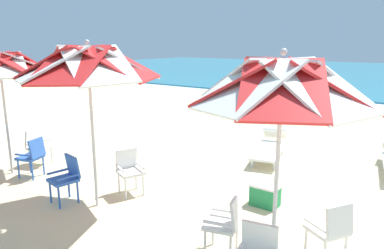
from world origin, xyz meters
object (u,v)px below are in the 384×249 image
Objects in this scene: plastic_chair_2 at (331,228)px; plastic_chair_5 at (33,155)px; beach_umbrella_0 at (282,85)px; plastic_chair_0 at (227,221)px; plastic_chair_6 at (37,144)px; beach_umbrella_2 at (0,65)px; plastic_chair_3 at (66,176)px; plastic_chair_4 at (129,168)px; beach_umbrella_1 at (88,64)px; cooler_box at (265,195)px; sun_lounger_2 at (270,147)px.

plastic_chair_2 is 1.00× the size of plastic_chair_5.
plastic_chair_0 is (-0.71, 0.10, -1.90)m from beach_umbrella_0.
plastic_chair_6 is (-5.54, 0.64, 0.00)m from plastic_chair_0.
beach_umbrella_0 reaches higher than beach_umbrella_2.
beach_umbrella_2 reaches higher than plastic_chair_0.
plastic_chair_3 is 1.00× the size of plastic_chair_4.
beach_umbrella_2 is 2.00m from plastic_chair_5.
beach_umbrella_1 is at bearing 0.36° from beach_umbrella_2.
plastic_chair_0 is 2.67m from plastic_chair_4.
beach_umbrella_2 is 6.00m from cooler_box.
plastic_chair_0 is 0.30× the size of beach_umbrella_1.
beach_umbrella_0 is at bearing -1.43° from beach_umbrella_1.
beach_umbrella_1 is 2.99m from plastic_chair_5.
plastic_chair_6 is (-0.67, 0.51, 0.00)m from plastic_chair_5.
plastic_chair_0 is at bearing 0.28° from beach_umbrella_1.
plastic_chair_4 is (-3.27, 0.82, -1.90)m from beach_umbrella_0.
beach_umbrella_0 reaches higher than plastic_chair_0.
beach_umbrella_2 is at bearing 175.25° from plastic_chair_3.
sun_lounger_2 is (-2.42, 3.68, -0.22)m from plastic_chair_2.
beach_umbrella_0 is at bearing 1.83° from plastic_chair_3.
plastic_chair_2 is 1.73× the size of cooler_box.
beach_umbrella_1 reaches higher than plastic_chair_2.
plastic_chair_3 is (-3.91, -0.12, -1.90)m from beach_umbrella_0.
beach_umbrella_0 is 3.23× the size of plastic_chair_4.
beach_umbrella_0 is 3.36m from beach_umbrella_1.
sun_lounger_2 is (1.98, 4.53, -0.22)m from plastic_chair_3.
plastic_chair_5 is at bearing 178.55° from plastic_chair_0.
plastic_chair_0 is 1.35m from plastic_chair_2.
plastic_chair_2 is 0.32× the size of beach_umbrella_2.
beach_umbrella_0 is 1.02× the size of beach_umbrella_2.
plastic_chair_6 is (-2.97, -0.09, 0.00)m from plastic_chair_4.
plastic_chair_3 is 1.14m from plastic_chair_4.
beach_umbrella_0 is 1.25× the size of sun_lounger_2.
cooler_box is (1.03, -2.59, -0.08)m from sun_lounger_2.
beach_umbrella_2 is at bearing -179.68° from plastic_chair_0.
sun_lounger_2 is at bearing 71.72° from beach_umbrella_1.
plastic_chair_5 is (-2.30, -0.60, 0.00)m from plastic_chair_4.
beach_umbrella_1 reaches higher than cooler_box.
plastic_chair_0 is at bearing 0.32° from beach_umbrella_2.
beach_umbrella_2 reaches higher than sun_lounger_2.
plastic_chair_0 is 1.00× the size of plastic_chair_2.
plastic_chair_3 is at bearing -147.22° from cooler_box.
plastic_chair_3 and plastic_chair_6 have the same top height.
plastic_chair_0 is 1.00× the size of plastic_chair_4.
plastic_chair_3 is 2.49m from plastic_chair_6.
beach_umbrella_0 is 3.23× the size of plastic_chair_2.
beach_umbrella_0 is at bearing -14.06° from plastic_chair_4.
plastic_chair_0 is 4.87m from plastic_chair_5.
plastic_chair_6 is at bearing 179.93° from plastic_chair_2.
beach_umbrella_1 is 2.09m from plastic_chair_3.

